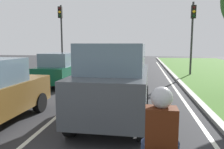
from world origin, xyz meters
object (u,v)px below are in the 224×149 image
car_suv_ahead (115,81)px  traffic_light_near_right (193,26)px  rider_person (161,129)px  traffic_light_overhead_left (61,26)px  car_hatchback_far (60,69)px

car_suv_ahead → traffic_light_near_right: bearing=69.0°
car_suv_ahead → rider_person: 3.96m
traffic_light_overhead_left → car_suv_ahead: bearing=-62.8°
car_suv_ahead → car_hatchback_far: size_ratio=1.22×
car_suv_ahead → car_hatchback_far: car_suv_ahead is taller
car_suv_ahead → traffic_light_near_right: traffic_light_near_right is taller
traffic_light_near_right → rider_person: bearing=-102.7°
rider_person → traffic_light_near_right: (3.17, 14.03, 2.30)m
car_suv_ahead → car_hatchback_far: bearing=127.2°
car_hatchback_far → traffic_light_near_right: bearing=34.5°
car_suv_ahead → traffic_light_near_right: (4.24, 10.21, 2.33)m
car_hatchback_far → traffic_light_near_right: traffic_light_near_right is taller
rider_person → traffic_light_near_right: 14.57m
rider_person → traffic_light_overhead_left: (-6.99, 15.35, 2.49)m
car_hatchback_far → traffic_light_near_right: size_ratio=0.72×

